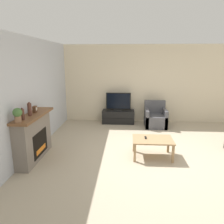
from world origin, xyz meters
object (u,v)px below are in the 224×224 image
Objects in this scene: potted_plant at (18,114)px; remote at (146,138)px; tv at (118,102)px; armchair at (155,118)px; mantel_vase_centre_left at (30,109)px; mantel_clock at (35,109)px; tv_stand at (118,117)px; coffee_table at (153,141)px; mantel_vase_left at (22,114)px; fireplace at (34,136)px.

potted_plant is 2.76m from remote.
tv is 1.02× the size of armchair.
potted_plant is (0.00, -0.52, 0.02)m from mantel_vase_centre_left.
remote is (2.48, 0.42, -0.73)m from mantel_vase_centre_left.
remote is (2.48, 0.93, -0.75)m from potted_plant.
tv is at bearing 60.45° from mantel_vase_centre_left.
mantel_vase_centre_left is 1.95× the size of mantel_clock.
armchair is at bearing -15.04° from tv_stand.
mantel_vase_centre_left is at bearing -172.03° from coffee_table.
tv_stand is at bearing 107.87° from coffee_table.
mantel_vase_left is at bearing -117.11° from tv_stand.
potted_plant is 2.90m from coffee_table.
mantel_vase_centre_left is 3.69m from tv_stand.
mantel_vase_left is 1.61× the size of mantel_clock.
mantel_vase_left is 0.27× the size of coffee_table.
tv is at bearing 104.67° from remote.
mantel_vase_left is 2.84m from coffee_table.
mantel_vase_centre_left is 0.35× the size of armchair.
remote is at bearing 3.63° from mantel_clock.
armchair reaches higher than coffee_table.
remote is at bearing 163.71° from coffee_table.
mantel_vase_left is 2.69m from remote.
potted_plant is (0.02, -0.63, 0.66)m from fireplace.
tv_stand is (1.78, 2.99, -0.30)m from fireplace.
mantel_vase_left is at bearing -165.11° from coffee_table.
coffee_table is (0.88, -2.73, -0.36)m from tv.
armchair is at bearing 81.26° from coffee_table.
mantel_clock is at bearing 83.30° from fireplace.
fireplace is 6.13× the size of mantel_vase_left.
coffee_table is at bearing 18.56° from potted_plant.
fireplace reaches higher than remote.
potted_plant is (-0.00, -0.78, 0.08)m from mantel_clock.
mantel_clock is (0.02, 0.15, 0.58)m from fireplace.
mantel_vase_centre_left is at bearing -170.92° from remote.
mantel_vase_centre_left reaches higher than coffee_table.
tv is (1.76, 3.44, -0.40)m from mantel_vase_left.
mantel_vase_centre_left is 0.52m from potted_plant.
mantel_vase_centre_left is 1.05× the size of potted_plant.
mantel_clock reaches higher than tv.
mantel_vase_centre_left reaches higher than remote.
mantel_clock is 0.78m from potted_plant.
potted_plant reaches higher than fireplace.
remote is (-0.16, 0.05, 0.07)m from coffee_table.
mantel_vase_centre_left reaches higher than fireplace.
mantel_clock is at bearing 89.83° from mantel_vase_centre_left.
remote is at bearing 9.51° from mantel_vase_centre_left.
tv is 1.38m from armchair.
fireplace is 4.04m from armchair.
remote is (2.50, 0.31, -0.08)m from fireplace.
fireplace reaches higher than armchair.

